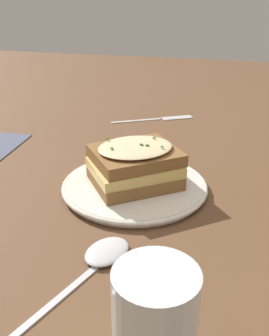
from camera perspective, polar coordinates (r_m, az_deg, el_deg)
ground_plane at (r=0.63m, az=0.96°, el=-2.99°), size 2.40×2.40×0.00m
dinner_plate at (r=0.62m, az=0.00°, el=-2.61°), size 0.23×0.23×0.01m
sandwich at (r=0.61m, az=0.05°, el=0.50°), size 0.17×0.16×0.06m
water_glass at (r=0.33m, az=2.94°, el=-22.63°), size 0.07×0.07×0.11m
fork at (r=0.95m, az=3.87°, el=7.20°), size 0.11×0.18×0.00m
spoon at (r=0.48m, az=-4.20°, el=-12.67°), size 0.18×0.09×0.01m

